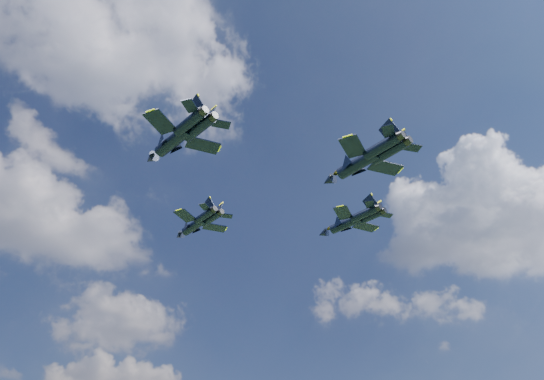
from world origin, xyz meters
The scene contains 4 objects.
jet_lead centered at (-10.27, 23.23, 58.42)m, with size 10.50×14.23×3.35m.
jet_left centered at (-20.82, -1.08, 56.36)m, with size 11.45×15.71×3.71m.
jet_right centered at (14.18, 11.34, 58.45)m, with size 10.77×14.96×3.55m.
jet_slot centered at (3.80, -8.59, 54.99)m, with size 11.68×15.91×3.75m.
Camera 1 is at (-31.71, -58.10, 10.39)m, focal length 35.00 mm.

